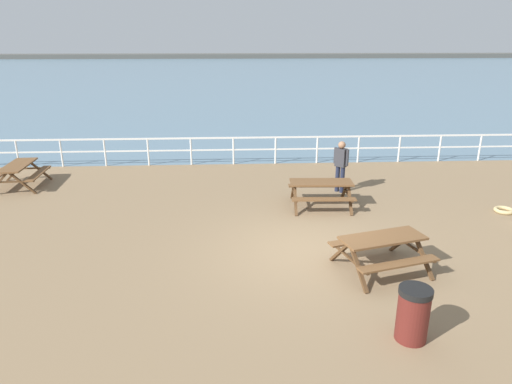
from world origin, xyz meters
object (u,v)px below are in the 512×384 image
picnic_table_near_left (321,188)px  picnic_table_mid_centre (382,245)px  picnic_table_near_right (18,170)px  litter_bin (413,314)px  visitor (341,163)px

picnic_table_near_left → picnic_table_mid_centre: size_ratio=0.87×
picnic_table_near_left → picnic_table_near_right: bearing=168.7°
picnic_table_near_left → litter_bin: (0.34, -6.25, -0.10)m
picnic_table_near_left → picnic_table_near_right: size_ratio=0.99×
picnic_table_near_right → picnic_table_mid_centre: (10.21, -6.25, 0.00)m
picnic_table_near_right → visitor: bearing=-98.6°
picnic_table_near_right → litter_bin: size_ratio=1.97×
visitor → litter_bin: 7.60m
visitor → picnic_table_near_left: bearing=11.4°
picnic_table_near_left → visitor: bearing=59.1°
picnic_table_near_left → litter_bin: litter_bin is taller
picnic_table_near_right → visitor: (10.50, -1.05, 0.36)m
picnic_table_near_left → visitor: size_ratio=1.12×
picnic_table_near_left → visitor: visitor is taller
picnic_table_mid_centre → visitor: bearing=71.2°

